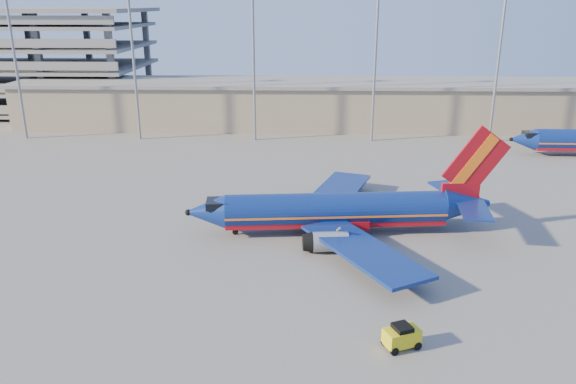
{
  "coord_description": "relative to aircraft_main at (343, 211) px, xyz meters",
  "views": [
    {
      "loc": [
        3.54,
        -48.38,
        22.45
      ],
      "look_at": [
        1.89,
        6.18,
        4.0
      ],
      "focal_mm": 35.0,
      "sensor_mm": 36.0,
      "label": 1
    }
  ],
  "objects": [
    {
      "name": "aircraft_main",
      "position": [
        0.0,
        0.0,
        0.0
      ],
      "size": [
        32.57,
        31.23,
        11.03
      ],
      "rotation": [
        0.0,
        0.0,
        0.09
      ],
      "color": "navy",
      "rests_on": "ground"
    },
    {
      "name": "terminal_building",
      "position": [
        2.5,
        52.71,
        1.96
      ],
      "size": [
        122.0,
        16.0,
        8.5
      ],
      "color": "gray",
      "rests_on": "ground"
    },
    {
      "name": "baggage_tug",
      "position": [
        2.79,
        -20.38,
        -1.45
      ],
      "size": [
        2.78,
        2.28,
        1.73
      ],
      "rotation": [
        0.0,
        0.0,
        0.4
      ],
      "color": "#CFC512",
      "rests_on": "ground"
    },
    {
      "name": "parking_garage",
      "position": [
        -69.5,
        68.76,
        9.37
      ],
      "size": [
        62.0,
        32.0,
        21.4
      ],
      "color": "slate",
      "rests_on": "ground"
    },
    {
      "name": "ground",
      "position": [
        -7.5,
        -5.29,
        -2.36
      ],
      "size": [
        220.0,
        220.0,
        0.0
      ],
      "primitive_type": "plane",
      "color": "slate",
      "rests_on": "ground"
    },
    {
      "name": "light_mast_row",
      "position": [
        -2.5,
        40.71,
        15.2
      ],
      "size": [
        101.6,
        1.6,
        28.65
      ],
      "color": "gray",
      "rests_on": "ground"
    }
  ]
}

